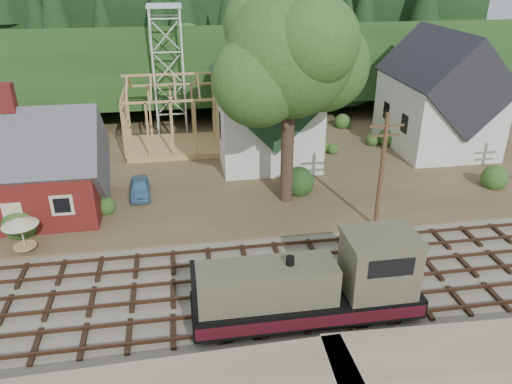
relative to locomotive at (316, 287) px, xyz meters
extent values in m
plane|color=#384C1E|center=(-0.62, 3.00, -2.00)|extent=(140.00, 140.00, 0.00)
cube|color=#726B5B|center=(-0.62, 3.00, -1.92)|extent=(64.00, 11.00, 0.16)
cube|color=brown|center=(-0.62, 21.00, -1.85)|extent=(64.00, 26.00, 0.30)
cube|color=#1E3F19|center=(-0.62, 45.00, -2.00)|extent=(70.00, 28.96, 12.74)
cube|color=black|center=(-0.62, 61.00, -2.00)|extent=(80.00, 20.00, 12.00)
cube|color=#531913|center=(-16.62, 14.00, 0.20)|extent=(10.00, 7.00, 3.80)
cube|color=#4C4C51|center=(-16.62, 14.00, 2.10)|extent=(10.80, 7.41, 7.41)
cube|color=#531913|center=(-16.62, 14.00, 6.40)|extent=(0.90, 0.90, 1.80)
cube|color=beige|center=(-16.62, 10.48, -0.50)|extent=(1.20, 0.06, 2.40)
cube|color=silver|center=(1.38, 23.00, 1.50)|extent=(8.00, 12.00, 6.40)
cube|color=#17321F|center=(1.38, 23.00, 4.70)|extent=(8.40, 12.96, 8.40)
cube|color=silver|center=(1.38, 17.00, 6.70)|extent=(2.40, 2.40, 4.00)
cone|color=#17321F|center=(1.38, 17.00, 10.00)|extent=(5.37, 5.37, 2.60)
cube|color=silver|center=(17.38, 22.00, 1.50)|extent=(8.00, 10.00, 6.40)
cube|color=black|center=(17.38, 22.00, 4.70)|extent=(8.40, 10.80, 8.40)
cube|color=tan|center=(-6.62, 25.00, -1.45)|extent=(8.00, 6.00, 0.50)
cube|color=tan|center=(-6.62, 25.00, 5.20)|extent=(8.00, 0.18, 0.18)
cube|color=silver|center=(-8.02, 29.60, 4.30)|extent=(0.18, 0.18, 12.00)
cube|color=silver|center=(-5.22, 29.60, 4.30)|extent=(0.18, 0.18, 12.00)
cube|color=silver|center=(-8.02, 32.40, 4.30)|extent=(0.18, 0.18, 12.00)
cube|color=silver|center=(-5.22, 32.40, 4.30)|extent=(0.18, 0.18, 12.00)
cube|color=silver|center=(-6.62, 31.00, 10.30)|extent=(3.20, 3.20, 0.25)
cylinder|color=#38281E|center=(1.38, 13.00, 2.30)|extent=(0.90, 0.90, 8.00)
sphere|color=#294D1D|center=(1.38, 13.00, 8.80)|extent=(8.40, 8.40, 8.40)
sphere|color=#294D1D|center=(3.88, 14.00, 7.80)|extent=(6.40, 6.40, 6.40)
sphere|color=#294D1D|center=(-0.82, 12.20, 7.30)|extent=(6.00, 6.00, 6.00)
cylinder|color=#4C331E|center=(6.38, 8.20, 2.00)|extent=(0.28, 0.28, 8.00)
cube|color=#4C331E|center=(6.38, 8.20, 5.20)|extent=(2.20, 0.12, 0.12)
cube|color=#4C331E|center=(6.38, 8.20, 4.60)|extent=(1.80, 0.12, 0.12)
cube|color=black|center=(-0.43, 0.00, -1.67)|extent=(11.06, 2.30, 0.32)
cube|color=black|center=(-0.43, 0.00, -0.98)|extent=(11.06, 2.67, 1.01)
cube|color=#4A4935|center=(-2.45, 0.00, 0.50)|extent=(6.63, 2.12, 1.93)
cube|color=#4A4935|center=(3.07, 0.00, 1.00)|extent=(3.32, 2.58, 2.95)
cube|color=#4A4935|center=(3.07, 0.00, 2.52)|extent=(3.50, 2.76, 0.18)
cube|color=black|center=(3.07, -1.31, 1.65)|extent=(2.21, 0.06, 0.92)
cube|color=#3D0D15|center=(-0.43, -1.35, -0.98)|extent=(11.06, 0.04, 0.64)
cube|color=#3D0D15|center=(-0.43, 1.36, -0.98)|extent=(11.06, 0.04, 0.64)
cylinder|color=black|center=(-1.35, 0.00, 1.55)|extent=(0.41, 0.41, 0.64)
imported|color=#5488B4|center=(-9.20, 15.41, -1.06)|extent=(1.68, 3.80, 1.27)
cylinder|color=silver|center=(-15.65, 8.50, -0.64)|extent=(0.10, 0.10, 2.11)
cylinder|color=tan|center=(-15.65, 8.50, -1.26)|extent=(1.34, 1.34, 0.08)
cone|color=beige|center=(-15.65, 8.50, 0.41)|extent=(2.11, 2.11, 0.48)
camera|label=1|loc=(-6.05, -19.05, 14.48)|focal=35.00mm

